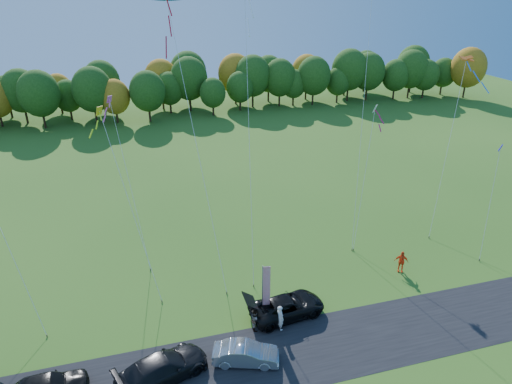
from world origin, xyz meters
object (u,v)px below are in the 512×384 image
object	(u,v)px
silver_sedan	(246,354)
feather_flag	(266,286)
black_suv	(287,307)
person_east	(401,262)

from	to	relation	value
silver_sedan	feather_flag	distance (m)	4.93
silver_sedan	black_suv	bearing A→B (deg)	-30.18
silver_sedan	person_east	size ratio (longest dim) A/B	2.19
person_east	black_suv	bearing A→B (deg)	-137.22
person_east	feather_flag	bearing A→B (deg)	-140.05
feather_flag	silver_sedan	bearing A→B (deg)	-122.62
person_east	feather_flag	size ratio (longest dim) A/B	0.43
silver_sedan	person_east	distance (m)	16.02
black_suv	feather_flag	xyz separation A→B (m)	(-1.55, 0.27, 1.92)
feather_flag	black_suv	bearing A→B (deg)	-9.95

